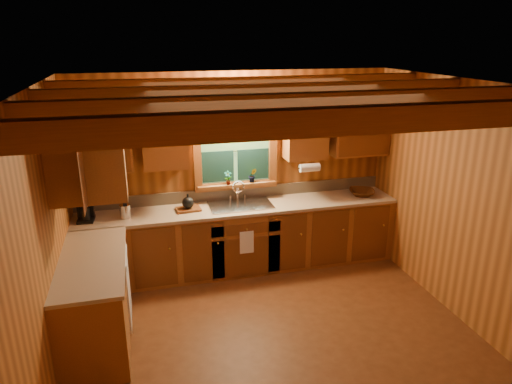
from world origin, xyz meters
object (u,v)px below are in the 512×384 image
Objects in this scene: sink at (241,209)px; cutting_board at (188,209)px; wicker_basket at (362,193)px; coffee_maker at (85,207)px.

cutting_board is at bearing 179.94° from sink.
wicker_basket is at bearing -1.20° from sink.
wicker_basket is (1.72, -0.04, 0.09)m from sink.
coffee_maker is at bearing 179.72° from wicker_basket.
wicker_basket reaches higher than cutting_board.
wicker_basket is (3.64, -0.02, -0.12)m from coffee_maker.
sink is 1.93m from coffee_maker.
sink is at bearing 4.62° from coffee_maker.
sink reaches higher than wicker_basket.
coffee_maker is (-1.92, -0.02, 0.21)m from sink.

